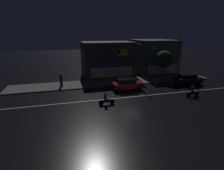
{
  "coord_description": "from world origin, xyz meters",
  "views": [
    {
      "loc": [
        -8.08,
        -20.32,
        8.05
      ],
      "look_at": [
        -1.77,
        2.96,
        0.92
      ],
      "focal_mm": 28.47,
      "sensor_mm": 36.0,
      "label": 1
    }
  ],
  "objects_px": {
    "parked_car_trailing": "(127,84)",
    "traffic_cone": "(156,83)",
    "motorcycle_following": "(106,100)",
    "streetlamp_west": "(136,59)",
    "pedestrian_on_sidewalk": "(61,80)",
    "streetlamp_mid": "(178,52)",
    "parked_car_near_kerb": "(188,79)",
    "motorcycle_lead": "(193,92)"
  },
  "relations": [
    {
      "from": "streetlamp_mid",
      "to": "parked_car_near_kerb",
      "type": "distance_m",
      "value": 5.9
    },
    {
      "from": "streetlamp_mid",
      "to": "motorcycle_lead",
      "type": "height_order",
      "value": "streetlamp_mid"
    },
    {
      "from": "motorcycle_lead",
      "to": "motorcycle_following",
      "type": "xyz_separation_m",
      "value": [
        -11.55,
        0.25,
        0.0
      ]
    },
    {
      "from": "pedestrian_on_sidewalk",
      "to": "parked_car_trailing",
      "type": "relative_size",
      "value": 0.45
    },
    {
      "from": "motorcycle_lead",
      "to": "traffic_cone",
      "type": "height_order",
      "value": "motorcycle_lead"
    },
    {
      "from": "parked_car_near_kerb",
      "to": "parked_car_trailing",
      "type": "bearing_deg",
      "value": -178.38
    },
    {
      "from": "parked_car_trailing",
      "to": "motorcycle_following",
      "type": "bearing_deg",
      "value": 47.85
    },
    {
      "from": "parked_car_near_kerb",
      "to": "parked_car_trailing",
      "type": "height_order",
      "value": "same"
    },
    {
      "from": "motorcycle_lead",
      "to": "motorcycle_following",
      "type": "bearing_deg",
      "value": -2.27
    },
    {
      "from": "parked_car_near_kerb",
      "to": "motorcycle_lead",
      "type": "relative_size",
      "value": 2.26
    },
    {
      "from": "motorcycle_following",
      "to": "traffic_cone",
      "type": "relative_size",
      "value": 3.45
    },
    {
      "from": "streetlamp_mid",
      "to": "pedestrian_on_sidewalk",
      "type": "xyz_separation_m",
      "value": [
        -20.61,
        -0.66,
        -3.62
      ]
    },
    {
      "from": "streetlamp_mid",
      "to": "traffic_cone",
      "type": "relative_size",
      "value": 14.05
    },
    {
      "from": "parked_car_trailing",
      "to": "traffic_cone",
      "type": "bearing_deg",
      "value": -167.51
    },
    {
      "from": "motorcycle_lead",
      "to": "parked_car_near_kerb",
      "type": "bearing_deg",
      "value": -123.18
    },
    {
      "from": "traffic_cone",
      "to": "motorcycle_following",
      "type": "bearing_deg",
      "value": -148.59
    },
    {
      "from": "pedestrian_on_sidewalk",
      "to": "parked_car_near_kerb",
      "type": "relative_size",
      "value": 0.45
    },
    {
      "from": "parked_car_near_kerb",
      "to": "traffic_cone",
      "type": "distance_m",
      "value": 5.33
    },
    {
      "from": "pedestrian_on_sidewalk",
      "to": "motorcycle_following",
      "type": "distance_m",
      "value": 10.12
    },
    {
      "from": "streetlamp_mid",
      "to": "motorcycle_following",
      "type": "height_order",
      "value": "streetlamp_mid"
    },
    {
      "from": "parked_car_trailing",
      "to": "motorcycle_following",
      "type": "height_order",
      "value": "parked_car_trailing"
    },
    {
      "from": "motorcycle_following",
      "to": "parked_car_near_kerb",
      "type": "bearing_deg",
      "value": -161.82
    },
    {
      "from": "traffic_cone",
      "to": "parked_car_near_kerb",
      "type": "bearing_deg",
      "value": -9.72
    },
    {
      "from": "streetlamp_mid",
      "to": "motorcycle_lead",
      "type": "distance_m",
      "value": 11.24
    },
    {
      "from": "motorcycle_following",
      "to": "traffic_cone",
      "type": "height_order",
      "value": "motorcycle_following"
    },
    {
      "from": "streetlamp_west",
      "to": "streetlamp_mid",
      "type": "bearing_deg",
      "value": 8.46
    },
    {
      "from": "streetlamp_mid",
      "to": "parked_car_trailing",
      "type": "relative_size",
      "value": 1.8
    },
    {
      "from": "streetlamp_west",
      "to": "streetlamp_mid",
      "type": "height_order",
      "value": "streetlamp_mid"
    },
    {
      "from": "parked_car_trailing",
      "to": "pedestrian_on_sidewalk",
      "type": "bearing_deg",
      "value": -23.9
    },
    {
      "from": "streetlamp_mid",
      "to": "motorcycle_following",
      "type": "relative_size",
      "value": 4.07
    },
    {
      "from": "motorcycle_following",
      "to": "pedestrian_on_sidewalk",
      "type": "bearing_deg",
      "value": -60.61
    },
    {
      "from": "motorcycle_lead",
      "to": "traffic_cone",
      "type": "relative_size",
      "value": 3.45
    },
    {
      "from": "streetlamp_west",
      "to": "parked_car_trailing",
      "type": "xyz_separation_m",
      "value": [
        -2.75,
        -3.48,
        -3.06
      ]
    },
    {
      "from": "streetlamp_west",
      "to": "traffic_cone",
      "type": "relative_size",
      "value": 11.5
    },
    {
      "from": "streetlamp_mid",
      "to": "pedestrian_on_sidewalk",
      "type": "relative_size",
      "value": 3.98
    },
    {
      "from": "pedestrian_on_sidewalk",
      "to": "streetlamp_mid",
      "type": "bearing_deg",
      "value": -74.45
    },
    {
      "from": "streetlamp_west",
      "to": "pedestrian_on_sidewalk",
      "type": "relative_size",
      "value": 3.26
    },
    {
      "from": "streetlamp_mid",
      "to": "parked_car_near_kerb",
      "type": "xyz_separation_m",
      "value": [
        -0.75,
        -4.46,
        -3.79
      ]
    },
    {
      "from": "streetlamp_west",
      "to": "motorcycle_lead",
      "type": "distance_m",
      "value": 10.12
    },
    {
      "from": "pedestrian_on_sidewalk",
      "to": "motorcycle_lead",
      "type": "xyz_separation_m",
      "value": [
        16.57,
        -9.03,
        -0.4
      ]
    },
    {
      "from": "streetlamp_mid",
      "to": "parked_car_trailing",
      "type": "distance_m",
      "value": 12.88
    },
    {
      "from": "parked_car_trailing",
      "to": "traffic_cone",
      "type": "distance_m",
      "value": 5.54
    }
  ]
}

